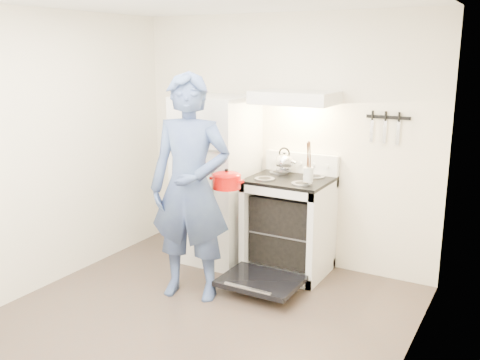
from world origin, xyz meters
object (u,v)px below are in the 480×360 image
(refrigerator, at_px, (217,179))
(stove_body, at_px, (289,227))
(person, at_px, (190,188))
(tea_kettle, at_px, (284,161))
(dutch_oven, at_px, (227,182))

(refrigerator, bearing_deg, stove_body, 1.77)
(person, bearing_deg, refrigerator, 92.86)
(refrigerator, distance_m, tea_kettle, 0.74)
(person, bearing_deg, stove_body, 44.45)
(refrigerator, bearing_deg, person, -72.45)
(refrigerator, xyz_separation_m, tea_kettle, (0.68, 0.16, 0.23))
(stove_body, bearing_deg, refrigerator, -178.23)
(person, relative_size, dutch_oven, 6.09)
(refrigerator, relative_size, dutch_oven, 5.26)
(refrigerator, xyz_separation_m, dutch_oven, (0.48, -0.61, 0.16))
(tea_kettle, height_order, person, person)
(tea_kettle, xyz_separation_m, dutch_oven, (-0.20, -0.77, -0.07))
(dutch_oven, bearing_deg, refrigerator, 128.46)
(refrigerator, relative_size, tea_kettle, 6.41)
(tea_kettle, relative_size, dutch_oven, 0.82)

